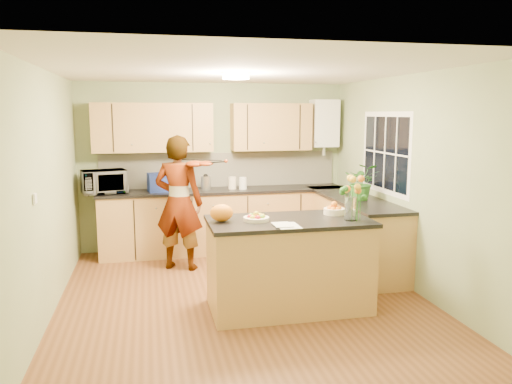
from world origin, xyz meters
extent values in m
plane|color=brown|center=(0.00, 0.00, 0.00)|extent=(4.50, 4.50, 0.00)
cube|color=silver|center=(0.00, 0.00, 2.50)|extent=(4.00, 4.50, 0.02)
cube|color=gray|center=(0.00, 2.25, 1.25)|extent=(4.00, 0.02, 2.50)
cube|color=gray|center=(0.00, -2.25, 1.25)|extent=(4.00, 0.02, 2.50)
cube|color=gray|center=(-2.00, 0.00, 1.25)|extent=(0.02, 4.50, 2.50)
cube|color=gray|center=(2.00, 0.00, 1.25)|extent=(0.02, 4.50, 2.50)
cube|color=tan|center=(0.10, 1.95, 0.45)|extent=(3.60, 0.60, 0.90)
cube|color=black|center=(0.10, 1.94, 0.92)|extent=(3.64, 0.62, 0.04)
cube|color=tan|center=(1.70, 0.85, 0.45)|extent=(0.60, 2.20, 0.90)
cube|color=black|center=(1.69, 0.85, 0.92)|extent=(0.62, 2.24, 0.04)
cube|color=silver|center=(0.10, 2.23, 1.20)|extent=(3.60, 0.02, 0.52)
cube|color=tan|center=(-0.90, 2.08, 1.85)|extent=(1.70, 0.34, 0.70)
cube|color=tan|center=(0.85, 2.08, 1.85)|extent=(1.20, 0.34, 0.70)
cube|color=white|center=(1.70, 2.09, 1.90)|extent=(0.40, 0.30, 0.72)
cylinder|color=silver|center=(1.70, 2.09, 1.50)|extent=(0.06, 0.06, 0.20)
cube|color=white|center=(1.99, 0.60, 1.55)|extent=(0.01, 1.30, 1.05)
cube|color=black|center=(1.99, 0.60, 1.55)|extent=(0.01, 1.18, 0.92)
cube|color=white|center=(-1.99, -0.60, 1.30)|extent=(0.02, 0.09, 0.09)
cylinder|color=#FFEABF|center=(0.00, 0.30, 2.46)|extent=(0.30, 0.30, 0.06)
cylinder|color=white|center=(0.00, 0.30, 2.49)|extent=(0.10, 0.10, 0.02)
cube|color=tan|center=(0.42, -0.42, 0.46)|extent=(1.64, 0.82, 0.92)
cube|color=black|center=(0.42, -0.42, 0.94)|extent=(1.68, 0.86, 0.04)
cylinder|color=#FBE7C9|center=(0.07, -0.42, 0.98)|extent=(0.26, 0.26, 0.04)
cylinder|color=#FBE7C9|center=(0.97, -0.27, 1.00)|extent=(0.23, 0.23, 0.07)
cylinder|color=silver|center=(1.02, -0.60, 1.09)|extent=(0.12, 0.12, 0.24)
ellipsoid|color=orange|center=(-0.28, -0.37, 1.05)|extent=(0.28, 0.26, 0.18)
cube|color=white|center=(0.32, -0.72, 0.97)|extent=(0.21, 0.29, 0.01)
imported|color=tan|center=(-0.61, 1.21, 0.89)|extent=(0.77, 0.66, 1.78)
imported|color=white|center=(-1.60, 1.92, 1.10)|extent=(0.67, 0.53, 0.33)
cube|color=navy|center=(-0.83, 1.92, 1.07)|extent=(0.37, 0.30, 0.27)
cylinder|color=silver|center=(-0.17, 1.96, 1.04)|extent=(0.14, 0.14, 0.20)
sphere|color=black|center=(-0.17, 1.96, 1.17)|extent=(0.07, 0.07, 0.07)
cylinder|color=#FBE7C9|center=(0.22, 1.95, 1.03)|extent=(0.15, 0.15, 0.18)
cylinder|color=white|center=(0.38, 1.89, 1.03)|extent=(0.15, 0.15, 0.18)
imported|color=#2D6B23|center=(1.70, 0.63, 1.18)|extent=(0.55, 0.52, 0.48)
camera|label=1|loc=(-0.99, -5.30, 2.05)|focal=35.00mm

